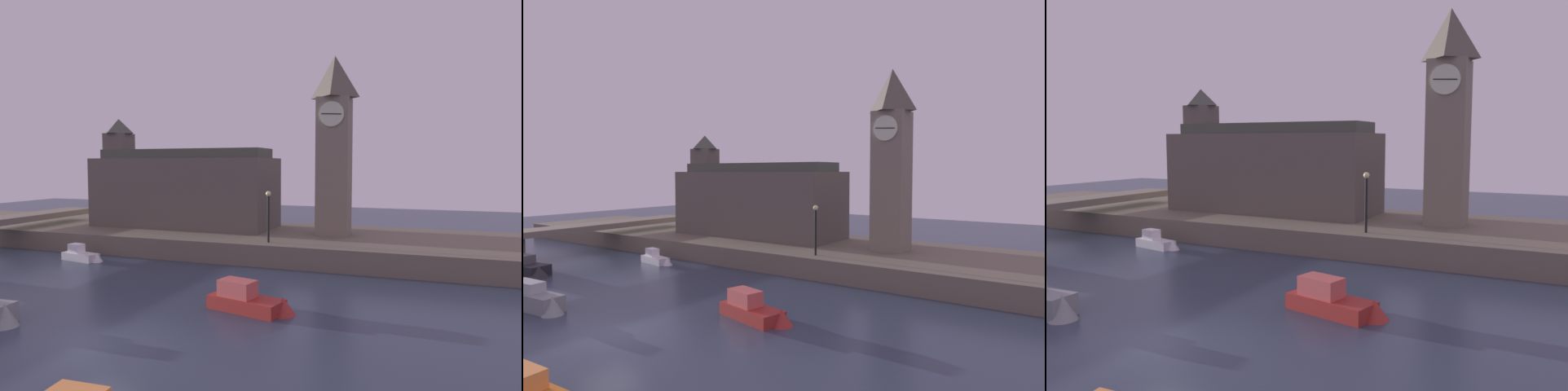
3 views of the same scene
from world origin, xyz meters
The scene contains 7 objects.
ground_plane centered at (0.00, 0.00, 0.00)m, with size 120.00×120.00×0.00m, color #2D384C.
far_embankment centered at (0.00, 20.00, 0.75)m, with size 70.00×12.00×1.50m, color #6B6051.
clock_tower centered at (5.21, 20.26, 8.49)m, with size 2.62×2.66×13.49m.
parliament_hall centered at (-8.42, 21.05, 4.80)m, with size 15.76×6.07×9.54m.
streetlamp centered at (1.62, 15.31, 3.74)m, with size 0.36×0.36×3.55m.
boat_dinghy_red centered at (4.21, 5.35, 0.48)m, with size 4.52×2.24×1.52m.
boat_ferry_white centered at (-11.17, 11.88, 0.39)m, with size 3.43×1.44×1.24m.
Camera 3 is at (12.02, -12.95, 6.79)m, focal length 35.64 mm.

